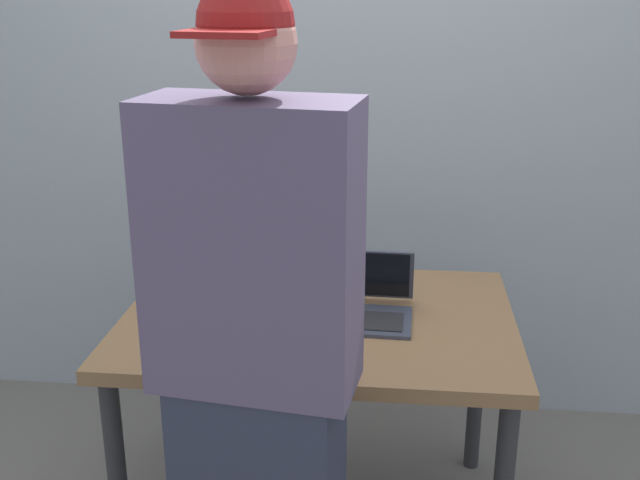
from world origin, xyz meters
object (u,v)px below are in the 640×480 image
Objects in this scene: person_figure at (257,386)px; beer_bottle_dark at (236,254)px; beer_bottle_amber at (188,266)px; coffee_mug at (195,337)px; laptop at (360,302)px.

beer_bottle_dark is at bearing 104.80° from person_figure.
coffee_mug is (0.13, -0.40, -0.06)m from beer_bottle_amber.
laptop is 0.54m from coffee_mug.
beer_bottle_dark is 2.26× the size of coffee_mug.
person_figure is (0.25, -0.93, 0.03)m from beer_bottle_dark.
laptop reaches higher than coffee_mug.
beer_bottle_amber reaches higher than coffee_mug.
person_figure is 0.48m from coffee_mug.
beer_bottle_amber is at bearing -135.21° from beer_bottle_dark.
person_figure is at bearing -75.20° from beer_bottle_dark.
person_figure is 15.00× the size of coffee_mug.
person_figure reaches higher than beer_bottle_dark.
beer_bottle_dark is at bearing 89.39° from coffee_mug.
laptop is 0.51m from beer_bottle_dark.
coffee_mug is at bearing -72.30° from beer_bottle_amber.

